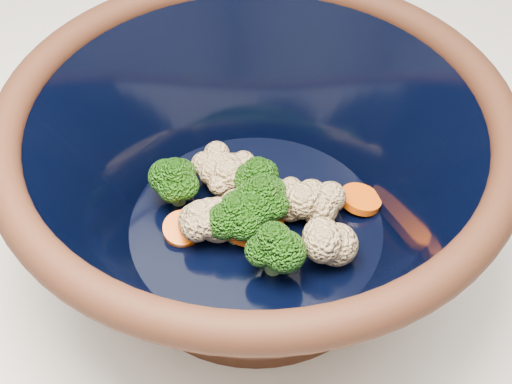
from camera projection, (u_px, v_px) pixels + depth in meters
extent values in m
cylinder|color=black|center=(256.00, 247.00, 0.55)|extent=(0.20, 0.20, 0.01)
torus|color=black|center=(256.00, 119.00, 0.45)|extent=(0.34, 0.34, 0.02)
cylinder|color=black|center=(256.00, 226.00, 0.53)|extent=(0.19, 0.19, 0.00)
cylinder|color=#608442|center=(261.00, 215.00, 0.52)|extent=(0.01, 0.01, 0.02)
ellipsoid|color=#247015|center=(262.00, 194.00, 0.51)|extent=(0.04, 0.04, 0.03)
cylinder|color=#608442|center=(235.00, 232.00, 0.51)|extent=(0.01, 0.01, 0.02)
ellipsoid|color=#247015|center=(234.00, 213.00, 0.50)|extent=(0.04, 0.04, 0.03)
cylinder|color=#608442|center=(178.00, 194.00, 0.54)|extent=(0.01, 0.01, 0.02)
ellipsoid|color=#247015|center=(176.00, 175.00, 0.52)|extent=(0.04, 0.04, 0.03)
cylinder|color=#608442|center=(273.00, 262.00, 0.50)|extent=(0.01, 0.01, 0.02)
ellipsoid|color=#247015|center=(274.00, 242.00, 0.48)|extent=(0.04, 0.04, 0.03)
cylinder|color=#608442|center=(255.00, 217.00, 0.52)|extent=(0.01, 0.01, 0.02)
ellipsoid|color=#247015|center=(255.00, 197.00, 0.51)|extent=(0.04, 0.04, 0.03)
cylinder|color=#608442|center=(258.00, 196.00, 0.54)|extent=(0.01, 0.01, 0.02)
ellipsoid|color=#247015|center=(258.00, 175.00, 0.52)|extent=(0.04, 0.04, 0.03)
sphere|color=beige|center=(218.00, 220.00, 0.51)|extent=(0.03, 0.03, 0.03)
sphere|color=beige|center=(258.00, 211.00, 0.52)|extent=(0.03, 0.03, 0.03)
sphere|color=beige|center=(291.00, 203.00, 0.53)|extent=(0.03, 0.03, 0.03)
sphere|color=beige|center=(224.00, 179.00, 0.54)|extent=(0.03, 0.03, 0.03)
sphere|color=beige|center=(232.00, 172.00, 0.55)|extent=(0.03, 0.03, 0.03)
sphere|color=beige|center=(197.00, 221.00, 0.51)|extent=(0.03, 0.03, 0.03)
sphere|color=beige|center=(320.00, 208.00, 0.52)|extent=(0.03, 0.03, 0.03)
sphere|color=beige|center=(244.00, 219.00, 0.52)|extent=(0.03, 0.03, 0.03)
sphere|color=beige|center=(336.00, 245.00, 0.50)|extent=(0.03, 0.03, 0.03)
sphere|color=beige|center=(217.00, 168.00, 0.55)|extent=(0.03, 0.03, 0.03)
cylinder|color=#F95F0A|center=(360.00, 199.00, 0.54)|extent=(0.03, 0.03, 0.01)
cylinder|color=#F95F0A|center=(264.00, 218.00, 0.53)|extent=(0.03, 0.03, 0.01)
cylinder|color=#F95F0A|center=(291.00, 199.00, 0.54)|extent=(0.03, 0.03, 0.01)
cylinder|color=#F95F0A|center=(245.00, 229.00, 0.52)|extent=(0.03, 0.03, 0.01)
cylinder|color=#F95F0A|center=(182.00, 229.00, 0.52)|extent=(0.03, 0.03, 0.01)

